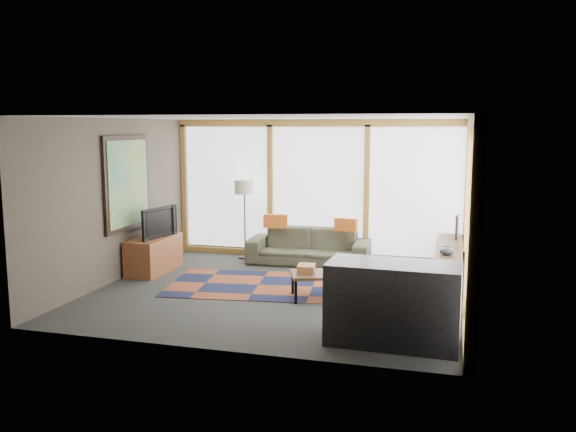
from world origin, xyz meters
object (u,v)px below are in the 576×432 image
(floor_lamp, at_px, (245,219))
(bookshelf, at_px, (449,266))
(coffee_table, at_px, (331,286))
(tv_console, at_px, (154,254))
(bar_counter, at_px, (393,304))
(television, at_px, (155,222))
(sofa, at_px, (309,246))

(floor_lamp, relative_size, bookshelf, 0.61)
(floor_lamp, xyz_separation_m, bookshelf, (3.74, -0.99, -0.44))
(bookshelf, bearing_deg, coffee_table, -142.97)
(tv_console, height_order, bar_counter, bar_counter)
(bar_counter, bearing_deg, tv_console, 152.41)
(floor_lamp, distance_m, television, 1.81)
(television, height_order, bar_counter, television)
(tv_console, relative_size, bar_counter, 0.81)
(coffee_table, distance_m, bar_counter, 1.95)
(television, xyz_separation_m, bar_counter, (4.25, -2.40, -0.39))
(television, relative_size, bar_counter, 0.60)
(television, bearing_deg, bar_counter, -109.18)
(bookshelf, bearing_deg, sofa, 161.03)
(floor_lamp, distance_m, tv_console, 1.89)
(floor_lamp, xyz_separation_m, television, (-1.09, -1.44, 0.12))
(floor_lamp, xyz_separation_m, tv_console, (-1.13, -1.44, -0.44))
(bookshelf, xyz_separation_m, tv_console, (-4.88, -0.45, -0.00))
(sofa, xyz_separation_m, floor_lamp, (-1.27, 0.14, 0.42))
(television, bearing_deg, tv_console, 100.75)
(tv_console, xyz_separation_m, television, (0.05, 0.00, 0.56))
(floor_lamp, relative_size, coffee_table, 1.30)
(bookshelf, distance_m, tv_console, 4.90)
(floor_lamp, relative_size, television, 1.64)
(sofa, xyz_separation_m, coffee_table, (0.84, -2.09, -0.13))
(sofa, bearing_deg, bar_counter, -64.74)
(bar_counter, bearing_deg, coffee_table, 124.77)
(coffee_table, relative_size, tv_console, 0.94)
(bookshelf, bearing_deg, floor_lamp, 165.21)
(bookshelf, bearing_deg, bar_counter, -101.49)
(tv_console, relative_size, television, 1.34)
(bookshelf, relative_size, tv_console, 2.01)
(coffee_table, relative_size, bookshelf, 0.47)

